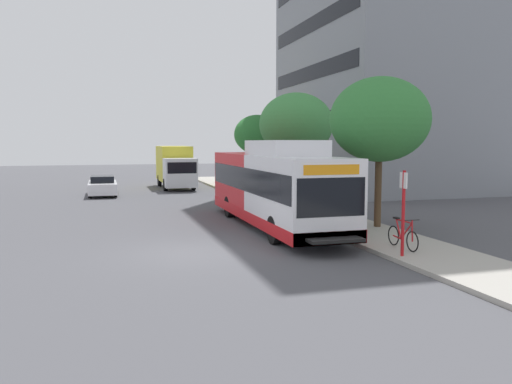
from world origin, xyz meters
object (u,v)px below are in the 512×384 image
Objects in this scene: bicycle_parked at (403,236)px; parked_car_far_lane at (103,186)px; transit_bus at (274,187)px; box_truck_background at (175,166)px; street_tree_far_block at (257,135)px; street_tree_near_stop at (380,120)px; street_tree_mid_block at (296,124)px; bus_stop_sign_pole at (403,207)px.

bicycle_parked is 23.41m from parked_car_far_lane.
box_truck_background is (-1.49, 19.69, 0.04)m from transit_bus.
bicycle_parked is 0.32× the size of street_tree_far_block.
street_tree_near_stop is 22.42m from box_truck_background.
box_truck_background is (-5.19, 12.62, -2.83)m from street_tree_mid_block.
box_truck_background is (5.45, 4.27, 1.08)m from parked_car_far_lane.
parked_car_far_lane is at bearing -141.95° from box_truck_background.
transit_bus is 2.72× the size of parked_car_far_lane.
parked_car_far_lane is at bearing 121.86° from street_tree_near_stop.
street_tree_near_stop reaches higher than parked_car_far_lane.
street_tree_mid_block is at bearing 62.40° from transit_bus.
parked_car_far_lane is (-9.33, 21.47, 0.10)m from bicycle_parked.
parked_car_far_lane is (-6.94, 15.42, -1.04)m from transit_bus.
street_tree_near_stop is at bearing 67.90° from bus_stop_sign_pole.
transit_bus is at bearing 153.41° from street_tree_near_stop.
transit_bus is 8.48m from street_tree_mid_block.
transit_bus is 1.97× the size of street_tree_mid_block.
bicycle_parked is at bearing 56.89° from bus_stop_sign_pole.
transit_bus is 16.95m from parked_car_far_lane.
street_tree_far_block is 7.12m from box_truck_background.
parked_car_far_lane is at bearing -177.90° from street_tree_far_block.
box_truck_background is at bearing 96.96° from bus_stop_sign_pole.
bus_stop_sign_pole reaches higher than parked_car_far_lane.
street_tree_far_block is 0.77× the size of box_truck_background.
bus_stop_sign_pole is 26.89m from box_truck_background.
box_truck_background is (-3.88, 25.74, 1.18)m from bicycle_parked.
street_tree_mid_block is 14.08m from parked_car_far_lane.
bus_stop_sign_pole is at bearing -112.10° from street_tree_near_stop.
street_tree_mid_block reaches higher than bicycle_parked.
bicycle_parked is at bearing -94.21° from street_tree_far_block.
transit_bus is at bearing 111.58° from bicycle_parked.
bicycle_parked is 0.28× the size of street_tree_mid_block.
bus_stop_sign_pole is 0.42× the size of street_tree_mid_block.
street_tree_far_block is (1.61, 21.87, 3.56)m from bicycle_parked.
bus_stop_sign_pole is at bearing -97.80° from street_tree_mid_block.
street_tree_far_block is at bearing 88.02° from street_tree_mid_block.
bicycle_parked is at bearing -95.69° from street_tree_mid_block.
box_truck_background is (-3.26, 26.69, 0.09)m from bus_stop_sign_pole.
bus_stop_sign_pole is at bearing -75.81° from transit_bus.
street_tree_mid_block reaches higher than street_tree_near_stop.
bicycle_parked is at bearing -68.42° from transit_bus.
street_tree_mid_block is 1.15× the size of street_tree_far_block.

